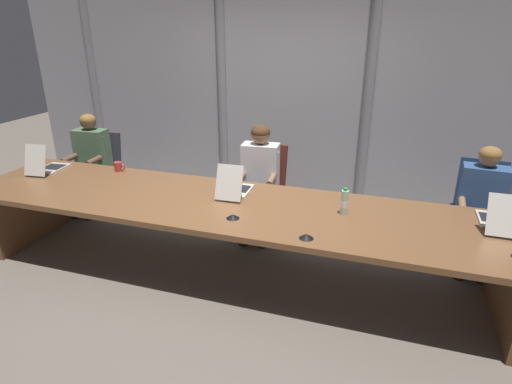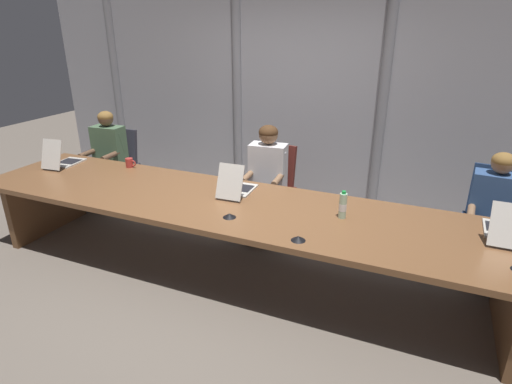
# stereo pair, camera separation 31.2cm
# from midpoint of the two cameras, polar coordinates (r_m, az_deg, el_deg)

# --- Properties ---
(ground_plane) EXTENTS (14.99, 14.99, 0.00)m
(ground_plane) POSITION_cam_midpoint_polar(r_m,az_deg,el_deg) (4.07, -1.36, -10.89)
(ground_plane) COLOR #6B6056
(conference_table) EXTENTS (5.06, 1.14, 0.73)m
(conference_table) POSITION_cam_midpoint_polar(r_m,az_deg,el_deg) (3.77, -1.44, -3.09)
(conference_table) COLOR brown
(conference_table) RESTS_ON ground_plane
(curtain_backdrop) EXTENTS (7.50, 0.16, 2.67)m
(curtain_backdrop) POSITION_cam_midpoint_polar(r_m,az_deg,el_deg) (5.40, 7.70, 12.46)
(curtain_backdrop) COLOR #9999A0
(curtain_backdrop) RESTS_ON ground_plane
(laptop_left_end) EXTENTS (0.29, 0.48, 0.33)m
(laptop_left_end) POSITION_cam_midpoint_polar(r_m,az_deg,el_deg) (5.08, -23.17, 3.99)
(laptop_left_end) COLOR beige
(laptop_left_end) RESTS_ON conference_table
(laptop_left_mid) EXTENTS (0.26, 0.47, 0.32)m
(laptop_left_mid) POSITION_cam_midpoint_polar(r_m,az_deg,el_deg) (3.89, -0.30, 0.64)
(laptop_left_mid) COLOR beige
(laptop_left_mid) RESTS_ON conference_table
(laptop_center) EXTENTS (0.22, 0.49, 0.30)m
(laptop_center) POSITION_cam_midpoint_polar(r_m,az_deg,el_deg) (3.70, 32.51, -4.25)
(laptop_center) COLOR beige
(laptop_center) RESTS_ON conference_table
(office_chair_left_end) EXTENTS (0.60, 0.60, 0.92)m
(office_chair_left_end) POSITION_cam_midpoint_polar(r_m,az_deg,el_deg) (5.79, -16.88, 2.31)
(office_chair_left_end) COLOR #2D2D38
(office_chair_left_end) RESTS_ON ground_plane
(office_chair_left_mid) EXTENTS (0.60, 0.60, 0.95)m
(office_chair_left_mid) POSITION_cam_midpoint_polar(r_m,az_deg,el_deg) (4.75, 3.82, -0.94)
(office_chair_left_mid) COLOR #511E19
(office_chair_left_mid) RESTS_ON ground_plane
(office_chair_center) EXTENTS (0.60, 0.60, 0.98)m
(office_chair_center) POSITION_cam_midpoint_polar(r_m,az_deg,el_deg) (4.59, 30.59, -4.89)
(office_chair_center) COLOR navy
(office_chair_center) RESTS_ON ground_plane
(person_left_end) EXTENTS (0.43, 0.56, 1.20)m
(person_left_end) POSITION_cam_midpoint_polar(r_m,az_deg,el_deg) (5.59, -18.26, 5.00)
(person_left_end) COLOR #4C6B4C
(person_left_end) RESTS_ON ground_plane
(person_left_mid) EXTENTS (0.43, 0.57, 1.22)m
(person_left_mid) POSITION_cam_midpoint_polar(r_m,az_deg,el_deg) (4.49, 3.34, 2.36)
(person_left_mid) COLOR silver
(person_left_mid) RESTS_ON ground_plane
(person_center) EXTENTS (0.44, 0.57, 1.18)m
(person_center) POSITION_cam_midpoint_polar(r_m,az_deg,el_deg) (4.33, 31.35, -2.15)
(person_center) COLOR #335184
(person_center) RESTS_ON ground_plane
(water_bottle_primary) EXTENTS (0.06, 0.06, 0.23)m
(water_bottle_primary) POSITION_cam_midpoint_polar(r_m,az_deg,el_deg) (3.49, 14.24, -1.87)
(water_bottle_primary) COLOR #ADD1B2
(water_bottle_primary) RESTS_ON conference_table
(coffee_mug_near) EXTENTS (0.13, 0.08, 0.10)m
(coffee_mug_near) POSITION_cam_midpoint_polar(r_m,az_deg,el_deg) (4.78, -15.02, 3.83)
(coffee_mug_near) COLOR #B2332D
(coffee_mug_near) RESTS_ON conference_table
(conference_mic_middle) EXTENTS (0.11, 0.11, 0.03)m
(conference_mic_middle) POSITION_cam_midpoint_polar(r_m,az_deg,el_deg) (3.11, 8.65, -6.29)
(conference_mic_middle) COLOR black
(conference_mic_middle) RESTS_ON conference_table
(conference_mic_right_side) EXTENTS (0.11, 0.11, 0.03)m
(conference_mic_right_side) POSITION_cam_midpoint_polar(r_m,az_deg,el_deg) (3.43, -1.04, -3.25)
(conference_mic_right_side) COLOR black
(conference_mic_right_side) RESTS_ON conference_table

